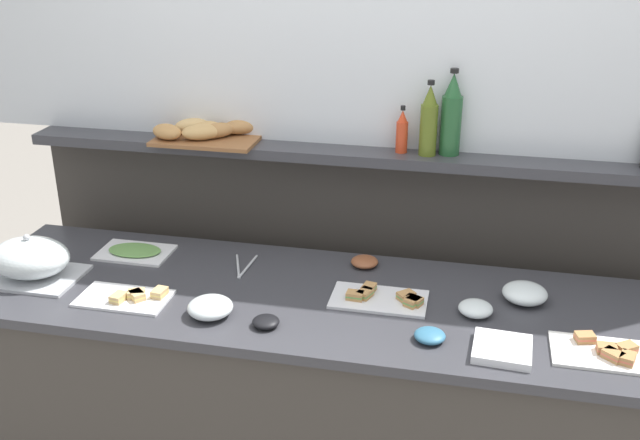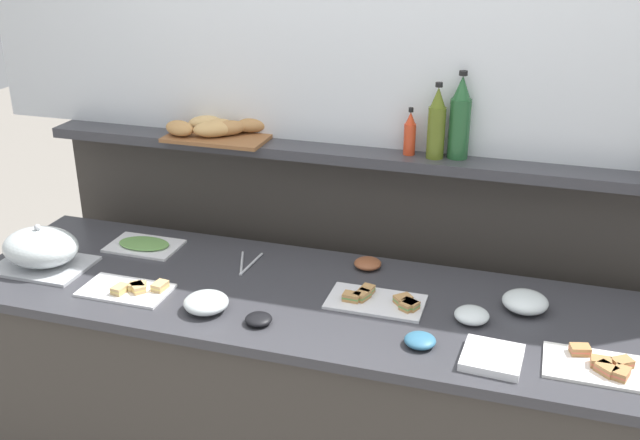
# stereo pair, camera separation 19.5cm
# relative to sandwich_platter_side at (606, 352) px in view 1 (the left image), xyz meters

# --- Properties ---
(ground_plane) EXTENTS (12.00, 12.00, 0.00)m
(ground_plane) POSITION_rel_sandwich_platter_side_xyz_m (-0.81, 0.77, -0.89)
(ground_plane) COLOR gray
(buffet_counter) EXTENTS (2.69, 0.72, 0.88)m
(buffet_counter) POSITION_rel_sandwich_platter_side_xyz_m (-0.81, 0.17, -0.45)
(buffet_counter) COLOR #3D3833
(buffet_counter) RESTS_ON ground_plane
(back_ledge_unit) EXTENTS (2.72, 0.22, 1.26)m
(back_ledge_unit) POSITION_rel_sandwich_platter_side_xyz_m (-0.81, 0.70, -0.23)
(back_ledge_unit) COLOR #3D3833
(back_ledge_unit) RESTS_ON ground_plane
(sandwich_platter_side) EXTENTS (0.31, 0.18, 0.04)m
(sandwich_platter_side) POSITION_rel_sandwich_platter_side_xyz_m (0.00, 0.00, 0.00)
(sandwich_platter_side) COLOR white
(sandwich_platter_side) RESTS_ON buffet_counter
(sandwich_platter_rear) EXTENTS (0.32, 0.18, 0.04)m
(sandwich_platter_rear) POSITION_rel_sandwich_platter_side_xyz_m (-0.69, 0.18, 0.00)
(sandwich_platter_rear) COLOR silver
(sandwich_platter_rear) RESTS_ON buffet_counter
(sandwich_platter_front) EXTENTS (0.31, 0.17, 0.04)m
(sandwich_platter_front) POSITION_rel_sandwich_platter_side_xyz_m (-1.53, 0.01, -0.00)
(sandwich_platter_front) COLOR white
(sandwich_platter_front) RESTS_ON buffet_counter
(cold_cuts_platter) EXTENTS (0.28, 0.18, 0.02)m
(cold_cuts_platter) POSITION_rel_sandwich_platter_side_xyz_m (-1.66, 0.34, -0.00)
(cold_cuts_platter) COLOR white
(cold_cuts_platter) RESTS_ON buffet_counter
(serving_cloche) EXTENTS (0.34, 0.24, 0.17)m
(serving_cloche) POSITION_rel_sandwich_platter_side_xyz_m (-1.93, 0.08, 0.06)
(serving_cloche) COLOR #B7BABF
(serving_cloche) RESTS_ON buffet_counter
(glass_bowl_large) EXTENTS (0.15, 0.15, 0.06)m
(glass_bowl_large) POSITION_rel_sandwich_platter_side_xyz_m (-1.22, -0.03, 0.02)
(glass_bowl_large) COLOR silver
(glass_bowl_large) RESTS_ON buffet_counter
(glass_bowl_medium) EXTENTS (0.11, 0.11, 0.04)m
(glass_bowl_medium) POSITION_rel_sandwich_platter_side_xyz_m (-0.38, 0.16, 0.01)
(glass_bowl_medium) COLOR silver
(glass_bowl_medium) RESTS_ON buffet_counter
(glass_bowl_small) EXTENTS (0.15, 0.15, 0.06)m
(glass_bowl_small) POSITION_rel_sandwich_platter_side_xyz_m (-0.22, 0.28, 0.02)
(glass_bowl_small) COLOR silver
(glass_bowl_small) RESTS_ON buffet_counter
(condiment_bowl_cream) EXTENTS (0.10, 0.10, 0.03)m
(condiment_bowl_cream) POSITION_rel_sandwich_platter_side_xyz_m (-0.52, -0.03, 0.01)
(condiment_bowl_cream) COLOR teal
(condiment_bowl_cream) RESTS_ON buffet_counter
(condiment_bowl_red) EXTENTS (0.09, 0.09, 0.03)m
(condiment_bowl_red) POSITION_rel_sandwich_platter_side_xyz_m (-1.03, -0.05, 0.00)
(condiment_bowl_red) COLOR black
(condiment_bowl_red) RESTS_ON buffet_counter
(condiment_bowl_teal) EXTENTS (0.10, 0.10, 0.04)m
(condiment_bowl_teal) POSITION_rel_sandwich_platter_side_xyz_m (-0.79, 0.43, 0.01)
(condiment_bowl_teal) COLOR brown
(condiment_bowl_teal) RESTS_ON buffet_counter
(serving_tongs) EXTENTS (0.08, 0.19, 0.01)m
(serving_tongs) POSITION_rel_sandwich_platter_side_xyz_m (-1.22, 0.32, -0.01)
(serving_tongs) COLOR #B7BABF
(serving_tongs) RESTS_ON buffet_counter
(napkin_stack) EXTENTS (0.18, 0.18, 0.03)m
(napkin_stack) POSITION_rel_sandwich_platter_side_xyz_m (-0.30, -0.05, 0.00)
(napkin_stack) COLOR white
(napkin_stack) RESTS_ON buffet_counter
(olive_oil_bottle) EXTENTS (0.06, 0.06, 0.28)m
(olive_oil_bottle) POSITION_rel_sandwich_platter_side_xyz_m (-0.60, 0.63, 0.49)
(olive_oil_bottle) COLOR #56661E
(olive_oil_bottle) RESTS_ON back_ledge_unit
(hot_sauce_bottle) EXTENTS (0.04, 0.04, 0.18)m
(hot_sauce_bottle) POSITION_rel_sandwich_platter_side_xyz_m (-0.70, 0.64, 0.45)
(hot_sauce_bottle) COLOR red
(hot_sauce_bottle) RESTS_ON back_ledge_unit
(wine_bottle_green) EXTENTS (0.08, 0.08, 0.32)m
(wine_bottle_green) POSITION_rel_sandwich_platter_side_xyz_m (-0.52, 0.66, 0.51)
(wine_bottle_green) COLOR #23562D
(wine_bottle_green) RESTS_ON back_ledge_unit
(bread_basket) EXTENTS (0.42, 0.27, 0.08)m
(bread_basket) POSITION_rel_sandwich_platter_side_xyz_m (-1.46, 0.63, 0.40)
(bread_basket) COLOR brown
(bread_basket) RESTS_ON back_ledge_unit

